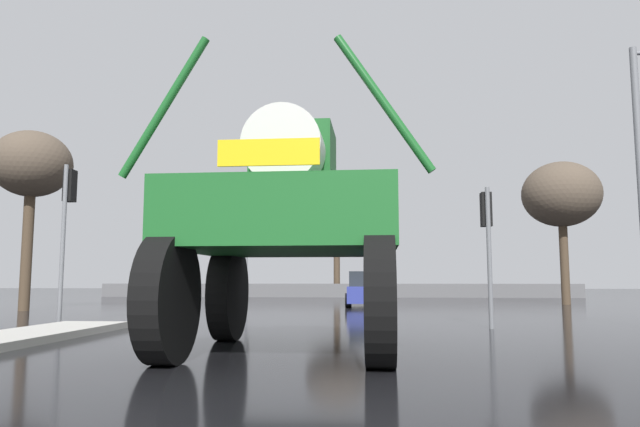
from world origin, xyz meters
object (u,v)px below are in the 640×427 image
object	(u,v)px
traffic_signal_near_right	(487,226)
traffic_signal_far_right	(228,256)
bare_tree_right	(561,195)
bare_tree_far_center	(337,219)
oversize_sprayer	(291,227)
traffic_signal_near_left	(68,208)
bare_tree_left	(32,166)
sedan_ahead	(368,290)
traffic_signal_far_left	(247,256)

from	to	relation	value
traffic_signal_near_right	traffic_signal_far_right	bearing A→B (deg)	119.93
bare_tree_right	bare_tree_far_center	size ratio (longest dim) A/B	0.95
oversize_sprayer	traffic_signal_far_right	xyz separation A→B (m)	(-6.97, 24.33, 0.51)
traffic_signal_near_left	bare_tree_left	bearing A→B (deg)	127.37
sedan_ahead	bare_tree_right	size ratio (longest dim) A/B	0.60
traffic_signal_near_left	traffic_signal_far_left	world-z (taller)	traffic_signal_near_left
traffic_signal_far_right	bare_tree_far_center	size ratio (longest dim) A/B	0.48
sedan_ahead	bare_tree_right	xyz separation A→B (m)	(9.31, 2.61, 4.49)
traffic_signal_near_left	traffic_signal_near_right	world-z (taller)	traffic_signal_near_left
traffic_signal_near_left	traffic_signal_far_right	distance (m)	19.35
traffic_signal_near_right	bare_tree_far_center	size ratio (longest dim) A/B	0.47
sedan_ahead	traffic_signal_far_right	xyz separation A→B (m)	(-8.16, 7.62, 1.81)
oversize_sprayer	bare_tree_far_center	size ratio (longest dim) A/B	0.71
traffic_signal_far_right	sedan_ahead	bearing A→B (deg)	-43.05
oversize_sprayer	traffic_signal_far_right	bearing A→B (deg)	16.79
traffic_signal_near_right	bare_tree_left	bearing A→B (deg)	157.15
oversize_sprayer	bare_tree_right	size ratio (longest dim) A/B	0.76
oversize_sprayer	bare_tree_left	distance (m)	16.81
traffic_signal_near_right	traffic_signal_far_right	world-z (taller)	traffic_signal_far_right
sedan_ahead	traffic_signal_near_left	distance (m)	14.21
traffic_signal_near_right	bare_tree_far_center	distance (m)	26.43
sedan_ahead	bare_tree_right	distance (m)	10.66
traffic_signal_far_left	bare_tree_far_center	size ratio (longest dim) A/B	0.48
sedan_ahead	bare_tree_right	bearing A→B (deg)	-74.43
traffic_signal_far_right	traffic_signal_near_left	bearing A→B (deg)	-88.68
sedan_ahead	traffic_signal_near_left	xyz separation A→B (m)	(-7.72, -11.72, 2.30)
bare_tree_left	sedan_ahead	bearing A→B (deg)	21.58
sedan_ahead	bare_tree_left	size ratio (longest dim) A/B	0.60
traffic_signal_far_right	bare_tree_left	size ratio (longest dim) A/B	0.51
bare_tree_left	bare_tree_right	size ratio (longest dim) A/B	1.01
traffic_signal_far_left	traffic_signal_near_left	bearing A→B (deg)	-92.07
traffic_signal_near_right	bare_tree_right	world-z (taller)	bare_tree_right
traffic_signal_far_left	traffic_signal_far_right	xyz separation A→B (m)	(-1.14, -0.00, 0.01)
bare_tree_right	oversize_sprayer	bearing A→B (deg)	-118.52
sedan_ahead	traffic_signal_near_left	world-z (taller)	traffic_signal_near_left
sedan_ahead	traffic_signal_near_right	xyz separation A→B (m)	(2.97, -11.70, 1.76)
bare_tree_far_center	oversize_sprayer	bearing A→B (deg)	-88.21
traffic_signal_far_left	bare_tree_right	distance (m)	17.29
traffic_signal_far_right	bare_tree_far_center	distance (m)	9.25
traffic_signal_near_right	bare_tree_right	xyz separation A→B (m)	(6.34, 14.32, 2.73)
bare_tree_left	traffic_signal_near_left	bearing A→B (deg)	-52.63
oversize_sprayer	traffic_signal_far_right	world-z (taller)	oversize_sprayer
traffic_signal_near_right	traffic_signal_near_left	bearing A→B (deg)	-179.94
sedan_ahead	bare_tree_far_center	bearing A→B (deg)	8.59
bare_tree_right	bare_tree_far_center	distance (m)	16.20
traffic_signal_near_right	traffic_signal_far_left	size ratio (longest dim) A/B	0.98
bare_tree_far_center	traffic_signal_far_left	bearing A→B (deg)	-127.06
traffic_signal_near_left	bare_tree_right	size ratio (longest dim) A/B	0.61
traffic_signal_near_left	bare_tree_right	distance (m)	22.36
oversize_sprayer	bare_tree_far_center	bearing A→B (deg)	2.59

